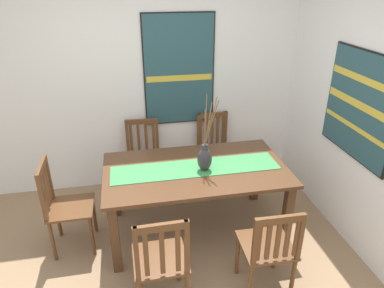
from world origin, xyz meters
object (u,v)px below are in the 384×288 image
chair_1 (215,149)px  chair_0 (269,247)px  chair_2 (64,205)px  painting_on_back_wall (179,70)px  chair_4 (144,156)px  centerpiece_vase (205,157)px  painting_on_side_wall (360,106)px  chair_3 (161,261)px  dining_table (195,177)px

chair_1 → chair_0: bearing=-90.5°
chair_2 → painting_on_back_wall: size_ratio=0.72×
chair_0 → chair_4: size_ratio=0.97×
centerpiece_vase → painting_on_back_wall: 1.29m
chair_0 → painting_on_side_wall: painting_on_side_wall is taller
chair_2 → painting_on_back_wall: 1.97m
chair_3 → centerpiece_vase: bearing=57.6°
chair_4 → chair_2: bearing=-133.0°
centerpiece_vase → chair_4: 1.15m
chair_4 → painting_on_back_wall: 1.11m
chair_3 → painting_on_back_wall: (0.49, 2.01, 0.97)m
chair_3 → painting_on_side_wall: 2.23m
chair_2 → chair_4: bearing=47.0°
centerpiece_vase → chair_0: bearing=-68.7°
dining_table → chair_2: 1.29m
dining_table → chair_4: bearing=118.0°
chair_3 → painting_on_side_wall: painting_on_side_wall is taller
chair_1 → painting_on_side_wall: (1.04, -1.16, 0.90)m
chair_0 → painting_on_side_wall: bearing=31.7°
chair_0 → chair_1: bearing=89.5°
chair_1 → chair_3: size_ratio=0.99×
painting_on_back_wall → chair_4: bearing=-154.2°
chair_1 → painting_on_side_wall: 1.80m
dining_table → chair_3: bearing=-117.0°
chair_0 → chair_1: (0.02, 1.81, 0.01)m
dining_table → chair_2: (-1.28, -0.00, -0.16)m
chair_1 → painting_on_side_wall: bearing=-48.0°
chair_2 → chair_4: size_ratio=1.04×
chair_4 → dining_table: bearing=-62.0°
chair_0 → chair_3: chair_3 is taller
chair_2 → chair_3: (0.82, -0.90, -0.00)m
centerpiece_vase → chair_1: 1.08m
centerpiece_vase → chair_4: size_ratio=0.79×
centerpiece_vase → chair_1: (0.35, 0.94, -0.40)m
chair_4 → painting_on_side_wall: size_ratio=0.92×
chair_3 → chair_4: chair_3 is taller
chair_0 → painting_on_back_wall: (-0.39, 2.03, 0.97)m
chair_2 → painting_on_back_wall: (1.31, 1.11, 0.97)m
chair_2 → chair_0: bearing=-28.4°
painting_on_side_wall → chair_4: bearing=149.5°
chair_0 → painting_on_side_wall: size_ratio=0.89×
chair_0 → painting_on_back_wall: bearing=100.8°
dining_table → painting_on_side_wall: (1.48, -0.27, 0.74)m
dining_table → chair_1: (0.43, 0.89, -0.16)m
centerpiece_vase → chair_2: 1.42m
chair_2 → painting_on_side_wall: bearing=-5.5°
chair_1 → chair_3: 2.00m
chair_1 → chair_4: 0.90m
centerpiece_vase → chair_2: centerpiece_vase is taller
chair_0 → painting_on_side_wall: (1.06, 0.65, 0.91)m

